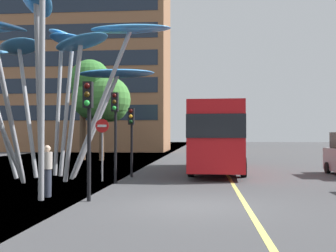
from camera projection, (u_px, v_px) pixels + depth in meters
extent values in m
cube|color=#424244|center=(193.00, 207.00, 12.02)|extent=(120.00, 240.00, 0.10)
cube|color=#E0D666|center=(247.00, 206.00, 11.89)|extent=(0.16, 144.00, 0.01)
cube|color=red|center=(218.00, 136.00, 23.47)|extent=(3.12, 11.30, 3.26)
cube|color=black|center=(218.00, 128.00, 23.48)|extent=(3.15, 11.41, 1.04)
cube|color=yellow|center=(219.00, 117.00, 28.98)|extent=(1.40, 0.17, 0.36)
cube|color=#B2B2B7|center=(218.00, 105.00, 23.51)|extent=(2.11, 4.01, 0.24)
cylinder|color=black|center=(239.00, 160.00, 26.69)|extent=(0.33, 0.97, 0.96)
cylinder|color=black|center=(199.00, 159.00, 27.04)|extent=(0.33, 0.97, 0.96)
cylinder|color=black|center=(243.00, 167.00, 20.21)|extent=(0.33, 0.97, 0.96)
cylinder|color=black|center=(191.00, 167.00, 20.56)|extent=(0.33, 0.97, 0.96)
cylinder|color=#9EA0A5|center=(101.00, 104.00, 19.46)|extent=(2.93, 0.53, 7.09)
ellipsoid|color=#4299E0|center=(131.00, 29.00, 19.58)|extent=(3.93, 2.09, 0.51)
cylinder|color=#9EA0A5|center=(97.00, 124.00, 20.78)|extent=(2.14, 1.76, 5.29)
ellipsoid|color=#388EDB|center=(118.00, 74.00, 21.50)|extent=(4.37, 3.95, 0.80)
cylinder|color=#9EA0A5|center=(67.00, 106.00, 21.36)|extent=(0.42, 1.46, 7.06)
ellipsoid|color=#2D7FD1|center=(73.00, 41.00, 22.04)|extent=(2.06, 4.34, 0.69)
cylinder|color=#9EA0A5|center=(59.00, 103.00, 21.79)|extent=(0.36, 1.54, 7.50)
ellipsoid|color=#4299E0|center=(62.00, 35.00, 22.54)|extent=(1.57, 3.15, 0.78)
cylinder|color=#9EA0A5|center=(27.00, 110.00, 20.57)|extent=(1.67, 1.36, 6.59)
ellipsoid|color=#4CA3E5|center=(19.00, 47.00, 21.24)|extent=(3.29, 3.05, 0.85)
cylinder|color=#9EA0A5|center=(8.00, 107.00, 16.84)|extent=(0.69, 2.27, 6.36)
cylinder|color=#9EA0A5|center=(39.00, 96.00, 16.66)|extent=(0.83, 2.38, 7.21)
cylinder|color=#9EA0A5|center=(73.00, 113.00, 18.06)|extent=(1.13, 0.90, 6.02)
ellipsoid|color=#4299E0|center=(81.00, 42.00, 17.78)|extent=(3.31, 2.91, 0.62)
cylinder|color=black|center=(89.00, 142.00, 12.85)|extent=(0.12, 0.12, 3.66)
cube|color=black|center=(88.00, 95.00, 12.74)|extent=(0.28, 0.24, 0.80)
sphere|color=#390706|center=(87.00, 86.00, 12.62)|extent=(0.18, 0.18, 0.18)
sphere|color=#3A2707|center=(87.00, 94.00, 12.62)|extent=(0.18, 0.18, 0.18)
sphere|color=green|center=(87.00, 103.00, 12.61)|extent=(0.18, 0.18, 0.18)
cylinder|color=black|center=(115.00, 138.00, 17.75)|extent=(0.12, 0.12, 3.83)
cube|color=black|center=(115.00, 102.00, 17.65)|extent=(0.28, 0.24, 0.80)
sphere|color=#390706|center=(114.00, 96.00, 17.53)|extent=(0.18, 0.18, 0.18)
sphere|color=#3A2707|center=(114.00, 102.00, 17.52)|extent=(0.18, 0.18, 0.18)
sphere|color=green|center=(114.00, 108.00, 17.51)|extent=(0.18, 0.18, 0.18)
cylinder|color=black|center=(132.00, 143.00, 20.31)|extent=(0.12, 0.12, 3.34)
cube|color=black|center=(131.00, 116.00, 20.20)|extent=(0.28, 0.24, 0.80)
sphere|color=#390706|center=(131.00, 111.00, 20.08)|extent=(0.18, 0.18, 0.18)
sphere|color=orange|center=(131.00, 116.00, 20.07)|extent=(0.18, 0.18, 0.18)
sphere|color=black|center=(131.00, 122.00, 20.06)|extent=(0.18, 0.18, 0.18)
cylinder|color=black|center=(328.00, 168.00, 22.25)|extent=(0.20, 0.60, 0.60)
cylinder|color=gray|center=(42.00, 67.00, 13.10)|extent=(0.18, 0.18, 8.34)
cylinder|color=brown|center=(102.00, 143.00, 33.81)|extent=(0.38, 0.38, 2.91)
sphere|color=#428438|center=(112.00, 106.00, 33.72)|extent=(2.47, 2.47, 2.47)
sphere|color=#428438|center=(105.00, 97.00, 34.94)|extent=(2.55, 2.55, 2.55)
sphere|color=#428438|center=(108.00, 99.00, 33.86)|extent=(3.70, 3.70, 3.70)
cylinder|color=brown|center=(83.00, 137.00, 34.68)|extent=(0.50, 0.50, 3.72)
sphere|color=#387A33|center=(94.00, 97.00, 34.49)|extent=(3.70, 3.70, 3.70)
sphere|color=#387A33|center=(90.00, 80.00, 34.50)|extent=(3.39, 3.39, 3.39)
sphere|color=#387A33|center=(94.00, 100.00, 34.89)|extent=(2.49, 2.49, 2.49)
cylinder|color=#2D3342|center=(47.00, 183.00, 13.73)|extent=(0.29, 0.29, 0.91)
cylinder|color=#B2A89E|center=(47.00, 160.00, 13.74)|extent=(0.34, 0.34, 0.56)
sphere|color=beige|center=(47.00, 149.00, 13.75)|extent=(0.22, 0.22, 0.22)
cylinder|color=gray|center=(102.00, 150.00, 18.52)|extent=(0.08, 0.08, 2.75)
cylinder|color=red|center=(102.00, 126.00, 18.51)|extent=(0.60, 0.03, 0.60)
cube|color=white|center=(102.00, 126.00, 18.48)|extent=(0.40, 0.04, 0.11)
cube|color=#8E6042|center=(83.00, 64.00, 56.10)|extent=(22.69, 10.48, 23.14)
cube|color=#1E2838|center=(70.00, 113.00, 50.70)|extent=(21.33, 0.08, 1.85)
cube|color=#1E2838|center=(71.00, 86.00, 50.78)|extent=(21.33, 0.08, 1.85)
cube|color=#1E2838|center=(71.00, 59.00, 50.86)|extent=(21.33, 0.08, 1.85)
cube|color=#1E2838|center=(71.00, 32.00, 50.93)|extent=(21.33, 0.08, 1.85)
cube|color=#1E2838|center=(71.00, 5.00, 51.01)|extent=(21.33, 0.08, 1.85)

